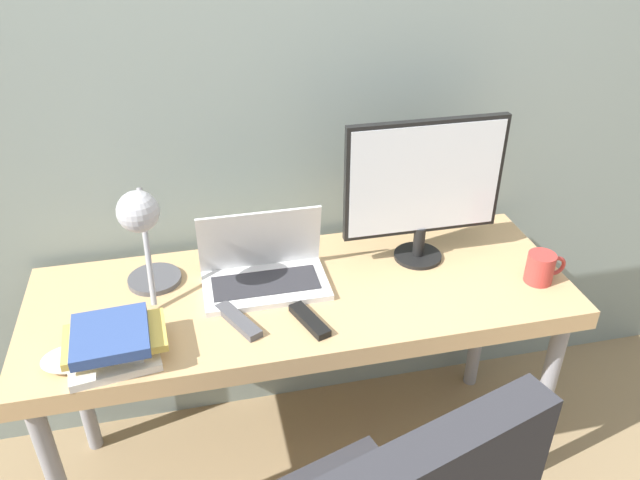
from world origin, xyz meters
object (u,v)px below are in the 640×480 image
object	(u,v)px
monitor	(424,184)
game_controller	(72,359)
laptop	(264,270)
desk_lamp	(143,230)
mug	(541,268)
book_stack	(112,343)

from	to	relation	value
monitor	game_controller	size ratio (longest dim) A/B	3.28
laptop	desk_lamp	world-z (taller)	desk_lamp
desk_lamp	mug	size ratio (longest dim) A/B	2.95
monitor	game_controller	xyz separation A→B (m)	(-1.01, -0.28, -0.24)
game_controller	book_stack	bearing A→B (deg)	0.95
monitor	mug	world-z (taller)	monitor
monitor	book_stack	xyz separation A→B (m)	(-0.91, -0.27, -0.21)
monitor	game_controller	world-z (taller)	monitor
mug	laptop	bearing A→B (deg)	168.06
laptop	game_controller	distance (m)	0.57
monitor	desk_lamp	world-z (taller)	monitor
book_stack	monitor	bearing A→B (deg)	16.82
mug	monitor	bearing A→B (deg)	146.57
game_controller	mug	bearing A→B (deg)	3.17
monitor	book_stack	bearing A→B (deg)	-163.18
desk_lamp	book_stack	world-z (taller)	desk_lamp
laptop	monitor	bearing A→B (deg)	3.94
book_stack	mug	bearing A→B (deg)	3.36
monitor	book_stack	size ratio (longest dim) A/B	1.87
laptop	mug	world-z (taller)	laptop
desk_lamp	mug	distance (m)	1.14
laptop	desk_lamp	distance (m)	0.37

